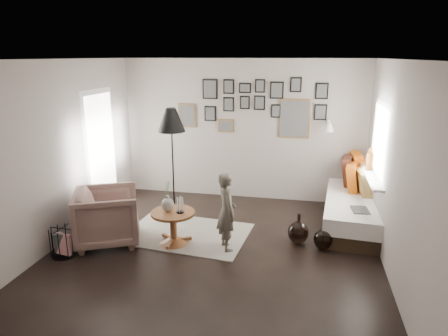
% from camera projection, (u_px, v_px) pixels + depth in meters
% --- Properties ---
extents(ground, '(4.80, 4.80, 0.00)m').
position_uv_depth(ground, '(213.00, 254.00, 5.52)').
color(ground, black).
rests_on(ground, ground).
extents(wall_back, '(4.50, 0.00, 4.50)m').
position_uv_depth(wall_back, '(242.00, 130.00, 7.42)').
color(wall_back, gray).
rests_on(wall_back, ground).
extents(wall_front, '(4.50, 0.00, 4.50)m').
position_uv_depth(wall_front, '(137.00, 247.00, 2.90)').
color(wall_front, gray).
rests_on(wall_front, ground).
extents(wall_left, '(0.00, 4.80, 4.80)m').
position_uv_depth(wall_left, '(57.00, 155.00, 5.60)').
color(wall_left, gray).
rests_on(wall_left, ground).
extents(wall_right, '(0.00, 4.80, 4.80)m').
position_uv_depth(wall_right, '(397.00, 173.00, 4.72)').
color(wall_right, gray).
rests_on(wall_right, ground).
extents(ceiling, '(4.80, 4.80, 0.00)m').
position_uv_depth(ceiling, '(212.00, 59.00, 4.81)').
color(ceiling, white).
rests_on(ceiling, wall_back).
extents(door_left, '(0.00, 2.14, 2.14)m').
position_uv_depth(door_left, '(101.00, 153.00, 6.80)').
color(door_left, white).
rests_on(door_left, wall_left).
extents(window_right, '(0.15, 1.32, 1.30)m').
position_uv_depth(window_right, '(371.00, 172.00, 6.10)').
color(window_right, white).
rests_on(window_right, wall_right).
extents(gallery_wall, '(2.74, 0.03, 1.08)m').
position_uv_depth(gallery_wall, '(258.00, 107.00, 7.23)').
color(gallery_wall, brown).
rests_on(gallery_wall, wall_back).
extents(wall_sconce, '(0.18, 0.36, 0.16)m').
position_uv_depth(wall_sconce, '(329.00, 127.00, 6.83)').
color(wall_sconce, white).
rests_on(wall_sconce, wall_back).
extents(rug, '(1.95, 1.46, 0.01)m').
position_uv_depth(rug, '(187.00, 233.00, 6.14)').
color(rug, white).
rests_on(rug, ground).
extents(pedestal_table, '(0.63, 0.63, 0.49)m').
position_uv_depth(pedestal_table, '(174.00, 229.00, 5.76)').
color(pedestal_table, brown).
rests_on(pedestal_table, ground).
extents(vase, '(0.18, 0.18, 0.45)m').
position_uv_depth(vase, '(168.00, 202.00, 5.69)').
color(vase, black).
rests_on(vase, pedestal_table).
extents(candles, '(0.11, 0.11, 0.23)m').
position_uv_depth(candles, '(180.00, 205.00, 5.64)').
color(candles, black).
rests_on(candles, pedestal_table).
extents(daybed, '(1.08, 2.19, 1.03)m').
position_uv_depth(daybed, '(354.00, 204.00, 6.45)').
color(daybed, black).
rests_on(daybed, ground).
extents(magazine_on_daybed, '(0.26, 0.33, 0.02)m').
position_uv_depth(magazine_on_daybed, '(360.00, 210.00, 5.79)').
color(magazine_on_daybed, black).
rests_on(magazine_on_daybed, daybed).
extents(armchair, '(1.16, 1.15, 0.80)m').
position_uv_depth(armchair, '(108.00, 216.00, 5.77)').
color(armchair, brown).
rests_on(armchair, ground).
extents(armchair_cushion, '(0.48, 0.49, 0.16)m').
position_uv_depth(armchair_cushion, '(111.00, 210.00, 5.79)').
color(armchair_cushion, white).
rests_on(armchair_cushion, armchair).
extents(floor_lamp, '(0.43, 0.43, 1.86)m').
position_uv_depth(floor_lamp, '(171.00, 124.00, 6.25)').
color(floor_lamp, black).
rests_on(floor_lamp, ground).
extents(magazine_basket, '(0.33, 0.33, 0.40)m').
position_uv_depth(magazine_basket, '(63.00, 242.00, 5.43)').
color(magazine_basket, black).
rests_on(magazine_basket, ground).
extents(demijohn_large, '(0.30, 0.30, 0.45)m').
position_uv_depth(demijohn_large, '(298.00, 232.00, 5.78)').
color(demijohn_large, black).
rests_on(demijohn_large, ground).
extents(demijohn_small, '(0.27, 0.27, 0.41)m').
position_uv_depth(demijohn_small, '(323.00, 239.00, 5.61)').
color(demijohn_small, black).
rests_on(demijohn_small, ground).
extents(child, '(0.43, 0.49, 1.12)m').
position_uv_depth(child, '(227.00, 212.00, 5.52)').
color(child, '#584F45').
rests_on(child, ground).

